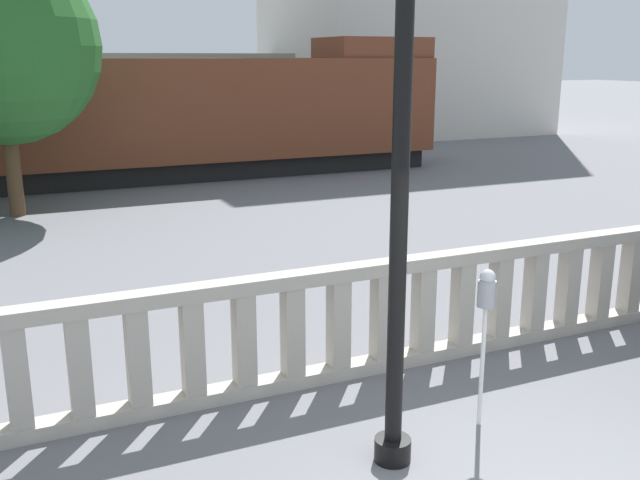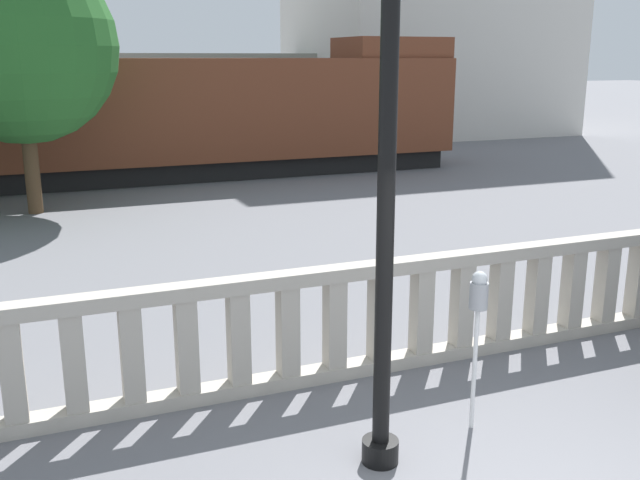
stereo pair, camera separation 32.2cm
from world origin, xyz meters
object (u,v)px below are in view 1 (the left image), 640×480
Objects in this scene: train_far at (106,95)px; lamppost at (403,66)px; tree_right at (0,46)px; train_near at (25,121)px; parking_meter at (486,302)px.

lamppost is at bearing -93.10° from train_far.
train_near is at bearing 82.78° from tree_right.
parking_meter is 0.27× the size of tree_right.
lamppost reaches higher than tree_right.
lamppost is 2.30m from parking_meter.
train_near reaches higher than parking_meter.
lamppost reaches higher than parking_meter.
train_near is (-2.10, 15.12, -1.51)m from lamppost.
train_far is at bearing 71.29° from train_near.
tree_right is at bearing 102.24° from lamppost.
parking_meter is at bearing -72.73° from tree_right.
tree_right reaches higher than train_far.
train_near is 10.82m from train_far.
parking_meter is (1.04, 0.20, -2.04)m from lamppost.
lamppost is 11.96m from tree_right.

